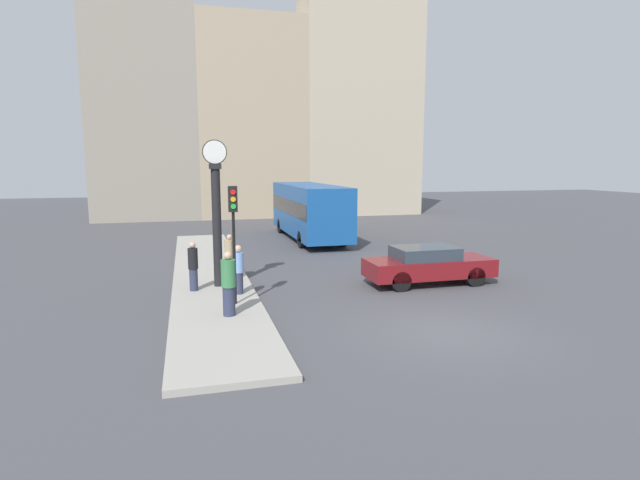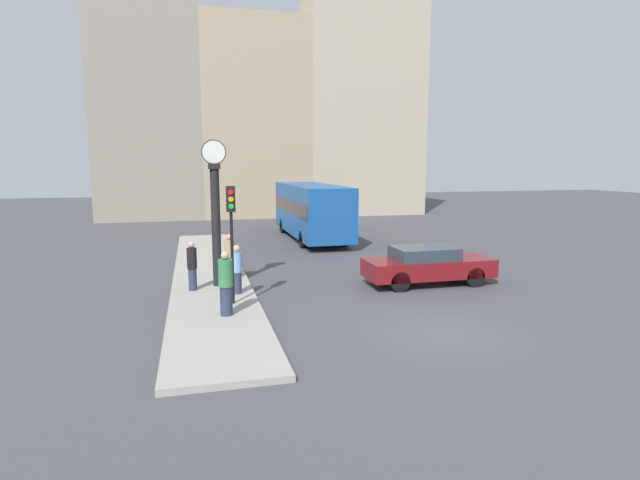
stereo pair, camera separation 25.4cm
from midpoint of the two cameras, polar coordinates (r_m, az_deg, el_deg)
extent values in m
plane|color=#47474C|center=(13.60, 14.31, -10.23)|extent=(120.00, 120.00, 0.00)
cube|color=#A39E93|center=(20.19, -12.19, -3.73)|extent=(2.69, 20.93, 0.15)
cube|color=gray|center=(42.49, -19.00, 15.31)|extent=(8.07, 5.00, 19.18)
cube|color=tan|center=(42.54, -7.28, 13.44)|extent=(8.65, 5.00, 15.86)
cube|color=#B7A88E|center=(44.78, 5.02, 14.63)|extent=(9.99, 5.00, 18.03)
cube|color=maroon|center=(18.58, 12.68, -3.09)|extent=(4.65, 1.71, 0.64)
cube|color=#2D3842|center=(18.40, 12.22, -1.47)|extent=(2.23, 1.54, 0.44)
cylinder|color=black|center=(19.95, 15.39, -3.17)|extent=(0.71, 0.22, 0.71)
cylinder|color=black|center=(18.71, 17.64, -4.05)|extent=(0.71, 0.22, 0.71)
cylinder|color=black|center=(18.71, 7.67, -3.71)|extent=(0.71, 0.22, 0.71)
cylinder|color=black|center=(17.38, 9.51, -4.72)|extent=(0.71, 0.22, 0.71)
cube|color=#195199|center=(28.98, -0.77, 3.56)|extent=(2.56, 9.58, 2.80)
cube|color=#1E232D|center=(28.96, -0.77, 3.95)|extent=(2.58, 9.39, 0.82)
cylinder|color=black|center=(32.26, -0.04, 1.74)|extent=(0.28, 0.90, 0.90)
cylinder|color=black|center=(31.78, -4.02, 1.62)|extent=(0.28, 0.90, 0.90)
cylinder|color=black|center=(26.59, 3.12, 0.24)|extent=(0.28, 0.90, 0.90)
cylinder|color=black|center=(26.01, -1.67, 0.06)|extent=(0.28, 0.90, 0.90)
cylinder|color=black|center=(15.16, -9.53, -2.06)|extent=(0.09, 0.09, 2.79)
cube|color=black|center=(14.93, -9.70, 4.65)|extent=(0.26, 0.20, 0.76)
cylinder|color=red|center=(14.80, -9.68, 5.43)|extent=(0.15, 0.04, 0.15)
cylinder|color=orange|center=(14.81, -9.66, 4.62)|extent=(0.15, 0.04, 0.15)
cylinder|color=green|center=(14.83, -9.64, 3.81)|extent=(0.15, 0.04, 0.15)
cylinder|color=black|center=(17.44, -11.38, 1.33)|extent=(0.31, 0.31, 4.02)
cube|color=black|center=(17.30, -11.59, 8.26)|extent=(0.40, 0.40, 0.18)
cylinder|color=black|center=(17.31, -11.64, 9.82)|extent=(0.82, 0.04, 0.82)
cylinder|color=white|center=(17.31, -11.64, 9.82)|extent=(0.76, 0.06, 0.76)
cylinder|color=#2D334C|center=(17.24, -13.94, -4.38)|extent=(0.28, 0.28, 0.74)
cylinder|color=black|center=(17.10, -14.03, -2.03)|extent=(0.32, 0.32, 0.69)
sphere|color=tan|center=(17.02, -14.09, -0.54)|extent=(0.21, 0.21, 0.21)
cylinder|color=#2D334C|center=(19.00, -9.90, -3.07)|extent=(0.32, 0.32, 0.73)
cylinder|color=tan|center=(18.87, -9.96, -0.97)|extent=(0.38, 0.38, 0.68)
sphere|color=tan|center=(18.81, -9.99, 0.35)|extent=(0.20, 0.20, 0.20)
cylinder|color=#2D334C|center=(16.52, -8.99, -4.86)|extent=(0.28, 0.28, 0.71)
cylinder|color=#729ED8|center=(16.38, -9.04, -2.52)|extent=(0.33, 0.33, 0.66)
sphere|color=tan|center=(16.30, -9.08, -0.98)|extent=(0.24, 0.24, 0.24)
cylinder|color=#2D334C|center=(14.24, -10.16, -6.85)|extent=(0.34, 0.34, 0.82)
cylinder|color=#387A47|center=(14.05, -10.24, -3.73)|extent=(0.40, 0.40, 0.77)
sphere|color=tan|center=(13.95, -10.30, -1.74)|extent=(0.23, 0.23, 0.23)
camera|label=1|loc=(0.13, -89.64, 0.05)|focal=28.00mm
camera|label=2|loc=(0.13, 90.36, -0.05)|focal=28.00mm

